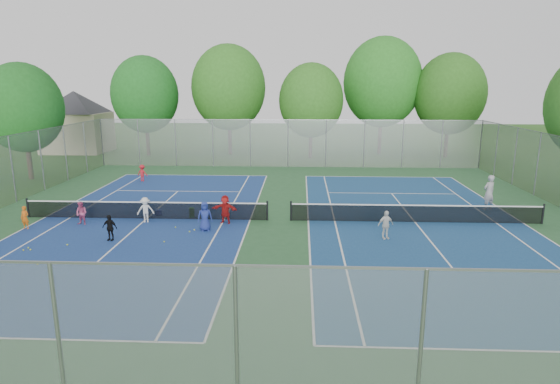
{
  "coord_description": "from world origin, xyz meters",
  "views": [
    {
      "loc": [
        1.09,
        -23.34,
        7.0
      ],
      "look_at": [
        0.0,
        1.0,
        1.3
      ],
      "focal_mm": 30.0,
      "sensor_mm": 36.0,
      "label": 1
    }
  ],
  "objects_px": {
    "net_right": "(415,214)",
    "ball_hopper": "(192,213)",
    "net_left": "(146,211)",
    "instructor": "(489,192)",
    "ball_crate": "(158,212)"
  },
  "relations": [
    {
      "from": "net_right",
      "to": "ball_hopper",
      "type": "bearing_deg",
      "value": 178.12
    },
    {
      "from": "ball_crate",
      "to": "net_left",
      "type": "bearing_deg",
      "value": -116.93
    },
    {
      "from": "ball_crate",
      "to": "ball_hopper",
      "type": "height_order",
      "value": "ball_hopper"
    },
    {
      "from": "ball_hopper",
      "to": "instructor",
      "type": "relative_size",
      "value": 0.27
    },
    {
      "from": "ball_hopper",
      "to": "instructor",
      "type": "height_order",
      "value": "instructor"
    },
    {
      "from": "net_right",
      "to": "instructor",
      "type": "xyz_separation_m",
      "value": [
        4.69,
        2.72,
        0.54
      ]
    },
    {
      "from": "net_right",
      "to": "instructor",
      "type": "relative_size",
      "value": 6.47
    },
    {
      "from": "net_right",
      "to": "ball_crate",
      "type": "relative_size",
      "value": 38.23
    },
    {
      "from": "net_left",
      "to": "ball_hopper",
      "type": "bearing_deg",
      "value": 9.39
    },
    {
      "from": "net_left",
      "to": "instructor",
      "type": "distance_m",
      "value": 18.9
    },
    {
      "from": "net_left",
      "to": "ball_hopper",
      "type": "height_order",
      "value": "net_left"
    },
    {
      "from": "net_left",
      "to": "ball_crate",
      "type": "relative_size",
      "value": 38.23
    },
    {
      "from": "net_right",
      "to": "ball_crate",
      "type": "distance_m",
      "value": 13.64
    },
    {
      "from": "net_left",
      "to": "instructor",
      "type": "relative_size",
      "value": 6.47
    },
    {
      "from": "net_left",
      "to": "net_right",
      "type": "xyz_separation_m",
      "value": [
        14.0,
        0.0,
        0.0
      ]
    }
  ]
}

